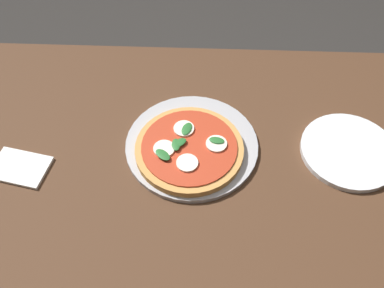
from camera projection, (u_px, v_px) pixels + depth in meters
ground_plane at (199, 273)px, 1.56m from camera, size 6.00×6.00×0.00m
dining_table at (202, 180)px, 1.08m from camera, size 1.57×0.82×0.70m
serving_tray at (192, 145)px, 1.03m from camera, size 0.32×0.32×0.01m
pizza at (189, 149)px, 1.00m from camera, size 0.26×0.26×0.03m
plate_white at (349, 151)px, 1.02m from camera, size 0.23×0.23×0.01m
napkin at (20, 168)px, 0.99m from camera, size 0.15×0.11×0.01m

